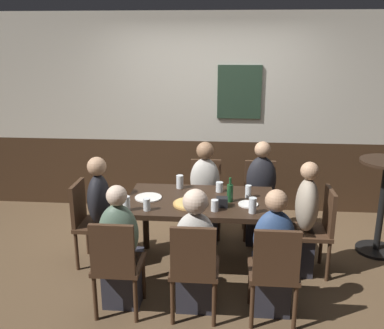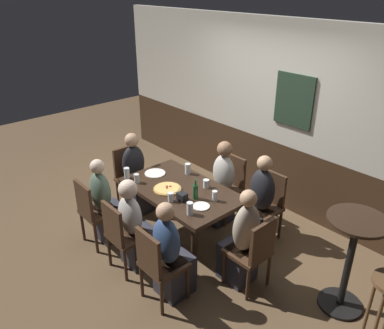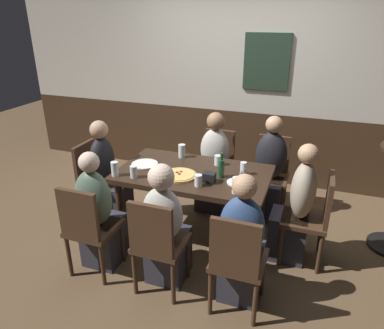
{
  "view_description": "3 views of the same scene",
  "coord_description": "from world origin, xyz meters",
  "px_view_note": "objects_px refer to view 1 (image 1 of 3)",
  "views": [
    {
      "loc": [
        0.24,
        -3.94,
        2.28
      ],
      "look_at": [
        -0.09,
        0.0,
        1.1
      ],
      "focal_mm": 40.0,
      "sensor_mm": 36.0,
      "label": 1
    },
    {
      "loc": [
        3.09,
        -2.58,
        3.01
      ],
      "look_at": [
        0.05,
        0.13,
        1.04
      ],
      "focal_mm": 35.84,
      "sensor_mm": 36.0,
      "label": 2
    },
    {
      "loc": [
        1.06,
        -2.97,
        2.16
      ],
      "look_at": [
        -0.0,
        -0.03,
        0.83
      ],
      "focal_mm": 33.29,
      "sensor_mm": 36.0,
      "label": 3
    }
  ],
  "objects_px": {
    "pint_glass_stout": "(219,187)",
    "beer_glass_tall": "(215,206)",
    "highball_clear": "(248,192)",
    "chair_head_west": "(89,218)",
    "person_mid_far": "(205,198)",
    "plate_white_large": "(148,198)",
    "person_mid_near": "(196,258)",
    "chair_right_far": "(260,194)",
    "pizza": "(190,203)",
    "plate_white_small": "(248,204)",
    "person_head_west": "(105,220)",
    "chair_left_near": "(116,262)",
    "pint_glass_amber": "(253,206)",
    "person_head_east": "(300,227)",
    "dining_table": "(201,208)",
    "person_right_near": "(272,261)",
    "side_bar_table": "(383,199)",
    "chair_mid_near": "(194,265)",
    "pint_glass_pale": "(147,205)",
    "chair_right_near": "(274,269)",
    "condiment_caddy": "(222,202)",
    "beer_bottle_green": "(230,192)",
    "chair_head_east": "(317,226)",
    "tumbler_short": "(180,183)",
    "tumbler_water": "(126,204)",
    "chair_mid_far": "(205,193)",
    "person_left_near": "(121,255)",
    "person_right_far": "(261,200)"
  },
  "relations": [
    {
      "from": "pint_glass_amber",
      "to": "highball_clear",
      "type": "xyz_separation_m",
      "value": [
        -0.02,
        0.39,
        -0.01
      ]
    },
    {
      "from": "person_right_near",
      "to": "tumbler_water",
      "type": "bearing_deg",
      "value": 164.88
    },
    {
      "from": "pizza",
      "to": "beer_glass_tall",
      "type": "xyz_separation_m",
      "value": [
        0.24,
        -0.14,
        0.03
      ]
    },
    {
      "from": "person_right_near",
      "to": "side_bar_table",
      "type": "distance_m",
      "value": 1.74
    },
    {
      "from": "chair_right_near",
      "to": "condiment_caddy",
      "type": "distance_m",
      "value": 0.86
    },
    {
      "from": "chair_head_west",
      "to": "tumbler_water",
      "type": "height_order",
      "value": "same"
    },
    {
      "from": "pint_glass_pale",
      "to": "beer_bottle_green",
      "type": "xyz_separation_m",
      "value": [
        0.77,
        0.28,
        0.05
      ]
    },
    {
      "from": "beer_glass_tall",
      "to": "pint_glass_pale",
      "type": "bearing_deg",
      "value": -176.63
    },
    {
      "from": "person_right_near",
      "to": "tumbler_short",
      "type": "bearing_deg",
      "value": 131.49
    },
    {
      "from": "chair_right_far",
      "to": "chair_left_near",
      "type": "distance_m",
      "value": 2.14
    },
    {
      "from": "person_right_near",
      "to": "chair_head_west",
      "type": "bearing_deg",
      "value": 159.0
    },
    {
      "from": "person_mid_far",
      "to": "plate_white_large",
      "type": "xyz_separation_m",
      "value": [
        -0.53,
        -0.69,
        0.26
      ]
    },
    {
      "from": "person_left_near",
      "to": "beer_bottle_green",
      "type": "distance_m",
      "value": 1.2
    },
    {
      "from": "dining_table",
      "to": "chair_head_west",
      "type": "distance_m",
      "value": 1.16
    },
    {
      "from": "chair_right_near",
      "to": "chair_left_near",
      "type": "height_order",
      "value": "same"
    },
    {
      "from": "chair_left_near",
      "to": "tumbler_short",
      "type": "bearing_deg",
      "value": 71.08
    },
    {
      "from": "person_head_west",
      "to": "chair_left_near",
      "type": "bearing_deg",
      "value": -68.16
    },
    {
      "from": "pizza",
      "to": "plate_white_small",
      "type": "xyz_separation_m",
      "value": [
        0.55,
        0.04,
        -0.01
      ]
    },
    {
      "from": "person_mid_far",
      "to": "plate_white_small",
      "type": "distance_m",
      "value": 0.95
    },
    {
      "from": "chair_head_west",
      "to": "beer_glass_tall",
      "type": "bearing_deg",
      "value": -12.02
    },
    {
      "from": "chair_right_near",
      "to": "tumbler_short",
      "type": "xyz_separation_m",
      "value": [
        -0.89,
        1.17,
        0.3
      ]
    },
    {
      "from": "highball_clear",
      "to": "pint_glass_stout",
      "type": "bearing_deg",
      "value": 153.75
    },
    {
      "from": "tumbler_short",
      "to": "pint_glass_amber",
      "type": "bearing_deg",
      "value": -39.66
    },
    {
      "from": "beer_glass_tall",
      "to": "side_bar_table",
      "type": "distance_m",
      "value": 1.94
    },
    {
      "from": "dining_table",
      "to": "person_mid_near",
      "type": "distance_m",
      "value": 0.71
    },
    {
      "from": "dining_table",
      "to": "chair_right_far",
      "type": "bearing_deg",
      "value": 52.86
    },
    {
      "from": "pint_glass_pale",
      "to": "beer_bottle_green",
      "type": "bearing_deg",
      "value": 20.36
    },
    {
      "from": "person_right_far",
      "to": "beer_bottle_green",
      "type": "bearing_deg",
      "value": -116.68
    },
    {
      "from": "chair_right_far",
      "to": "pint_glass_amber",
      "type": "bearing_deg",
      "value": -97.73
    },
    {
      "from": "dining_table",
      "to": "pizza",
      "type": "xyz_separation_m",
      "value": [
        -0.09,
        -0.14,
        0.1
      ]
    },
    {
      "from": "chair_mid_near",
      "to": "pint_glass_pale",
      "type": "relative_size",
      "value": 7.6
    },
    {
      "from": "chair_mid_far",
      "to": "person_head_east",
      "type": "xyz_separation_m",
      "value": [
        0.99,
        -0.85,
        -0.01
      ]
    },
    {
      "from": "person_mid_far",
      "to": "plate_white_large",
      "type": "bearing_deg",
      "value": -127.3
    },
    {
      "from": "tumbler_water",
      "to": "plate_white_large",
      "type": "height_order",
      "value": "tumbler_water"
    },
    {
      "from": "person_mid_far",
      "to": "person_mid_near",
      "type": "bearing_deg",
      "value": -90.0
    },
    {
      "from": "pint_glass_stout",
      "to": "beer_glass_tall",
      "type": "bearing_deg",
      "value": -93.72
    },
    {
      "from": "chair_mid_near",
      "to": "chair_left_near",
      "type": "bearing_deg",
      "value": 180.0
    },
    {
      "from": "chair_head_west",
      "to": "pint_glass_stout",
      "type": "bearing_deg",
      "value": 10.42
    },
    {
      "from": "chair_head_east",
      "to": "tumbler_short",
      "type": "xyz_separation_m",
      "value": [
        -1.39,
        0.32,
        0.3
      ]
    },
    {
      "from": "chair_right_near",
      "to": "beer_glass_tall",
      "type": "relative_size",
      "value": 8.14
    },
    {
      "from": "pint_glass_pale",
      "to": "condiment_caddy",
      "type": "distance_m",
      "value": 0.71
    },
    {
      "from": "person_right_far",
      "to": "beer_glass_tall",
      "type": "relative_size",
      "value": 10.8
    },
    {
      "from": "chair_right_far",
      "to": "person_head_east",
      "type": "relative_size",
      "value": 0.76
    },
    {
      "from": "chair_head_west",
      "to": "condiment_caddy",
      "type": "height_order",
      "value": "chair_head_west"
    },
    {
      "from": "chair_mid_near",
      "to": "person_head_east",
      "type": "bearing_deg",
      "value": 40.81
    },
    {
      "from": "person_mid_near",
      "to": "chair_right_far",
      "type": "bearing_deg",
      "value": 67.27
    },
    {
      "from": "pizza",
      "to": "pint_glass_amber",
      "type": "height_order",
      "value": "pint_glass_amber"
    },
    {
      "from": "tumbler_water",
      "to": "plate_white_large",
      "type": "relative_size",
      "value": 0.52
    },
    {
      "from": "chair_mid_near",
      "to": "pint_glass_pale",
      "type": "xyz_separation_m",
      "value": [
        -0.48,
        0.54,
        0.29
      ]
    },
    {
      "from": "highball_clear",
      "to": "tumbler_water",
      "type": "relative_size",
      "value": 0.91
    }
  ]
}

